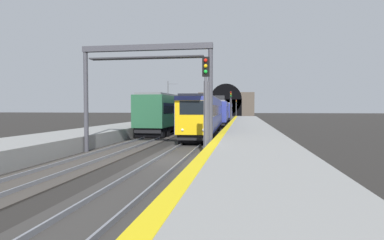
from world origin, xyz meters
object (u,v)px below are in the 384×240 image
railway_signal_mid (231,105)px  catenary_mast_near (168,101)px  railway_signal_near (206,98)px  overhead_signal_gantry (146,72)px  train_adjacent_platform (199,110)px  railway_signal_far (236,107)px  train_main_approaching (219,112)px

railway_signal_mid → catenary_mast_near: (10.83, 13.01, 0.88)m
railway_signal_near → overhead_signal_gantry: bearing=-115.7°
railway_signal_near → railway_signal_mid: bearing=-180.0°
train_adjacent_platform → railway_signal_mid: railway_signal_mid is taller
railway_signal_near → railway_signal_far: railway_signal_near is taller
railway_signal_far → train_main_approaching: bearing=-2.4°
catenary_mast_near → railway_signal_far: bearing=-23.6°
railway_signal_far → catenary_mast_near: size_ratio=0.63×
railway_signal_far → train_adjacent_platform: bearing=-9.9°
railway_signal_near → railway_signal_mid: (35.62, 0.00, -0.01)m
train_adjacent_platform → catenary_mast_near: 8.71m
train_adjacent_platform → catenary_mast_near: catenary_mast_near is taller
railway_signal_near → catenary_mast_near: size_ratio=0.68×
railway_signal_mid → overhead_signal_gantry: size_ratio=0.67×
overhead_signal_gantry → railway_signal_far: bearing=-3.0°
train_adjacent_platform → railway_signal_near: bearing=-170.0°
train_adjacent_platform → overhead_signal_gantry: bearing=-175.2°
train_main_approaching → railway_signal_far: (42.35, -1.76, 0.84)m
train_adjacent_platform → catenary_mast_near: size_ratio=7.72×
railway_signal_mid → overhead_signal_gantry: 34.00m
train_adjacent_platform → railway_signal_mid: bearing=-132.2°
railway_signal_mid → catenary_mast_near: size_ratio=0.67×
railway_signal_far → overhead_signal_gantry: overhead_signal_gantry is taller
train_main_approaching → railway_signal_near: 33.94m
train_adjacent_platform → overhead_signal_gantry: (-39.60, -2.17, 2.65)m
railway_signal_mid → train_main_approaching: bearing=-45.2°
train_main_approaching → train_adjacent_platform: 8.76m
train_adjacent_platform → train_main_approaching: bearing=-148.7°
train_main_approaching → railway_signal_near: size_ratio=10.45×
train_main_approaching → railway_signal_mid: bearing=133.1°
train_main_approaching → overhead_signal_gantry: size_ratio=7.05×
train_adjacent_platform → catenary_mast_near: bearing=56.0°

